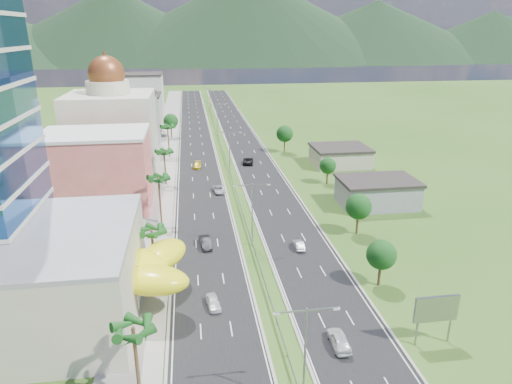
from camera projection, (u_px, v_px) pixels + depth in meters
name	position (u px, v px, depth m)	size (l,w,h in m)	color
ground	(262.00, 276.00, 67.18)	(500.00, 500.00, 0.00)	#2D5119
road_left	(196.00, 140.00, 150.01)	(11.00, 260.00, 0.04)	black
road_right	(241.00, 138.00, 152.08)	(11.00, 260.00, 0.04)	black
sidewalk_left	(167.00, 141.00, 148.69)	(7.00, 260.00, 0.12)	gray
median_guardrail	(223.00, 151.00, 134.06)	(0.10, 216.06, 0.76)	gray
streetlight_median_a	(305.00, 348.00, 41.62)	(6.04, 0.25, 11.00)	gray
streetlight_median_b	(252.00, 208.00, 74.23)	(6.04, 0.25, 11.00)	gray
streetlight_median_c	(229.00, 149.00, 111.51)	(6.04, 0.25, 11.00)	gray
streetlight_median_d	(217.00, 116.00, 153.45)	(6.04, 0.25, 11.00)	gray
streetlight_median_e	(210.00, 98.00, 195.39)	(6.04, 0.25, 11.00)	gray
mall_podium	(10.00, 280.00, 55.32)	(30.00, 24.00, 11.00)	#B6A996
lime_canopy	(114.00, 269.00, 59.01)	(18.00, 15.00, 7.40)	yellow
pink_shophouse	(98.00, 172.00, 90.62)	(20.00, 15.00, 15.00)	#D25856
domed_building	(113.00, 129.00, 110.76)	(20.00, 20.00, 28.70)	#BDB59D
midrise_grey	(130.00, 123.00, 135.32)	(16.00, 15.00, 16.00)	gray
midrise_beige	(137.00, 115.00, 156.33)	(16.00, 15.00, 13.00)	#B6A996
midrise_white	(142.00, 99.00, 176.93)	(16.00, 15.00, 18.00)	silver
billboard	(436.00, 310.00, 51.27)	(5.20, 0.35, 6.20)	gray
shed_near	(377.00, 194.00, 93.50)	(15.00, 10.00, 5.00)	gray
shed_far	(340.00, 157.00, 121.84)	(14.00, 12.00, 4.40)	#B6A996
palm_tree_a	(133.00, 332.00, 41.84)	(3.60, 3.60, 9.10)	#47301C
palm_tree_b	(152.00, 233.00, 64.53)	(3.60, 3.60, 8.10)	#47301C
palm_tree_c	(158.00, 180.00, 82.69)	(3.60, 3.60, 9.60)	#47301C
palm_tree_d	(164.00, 153.00, 104.45)	(3.60, 3.60, 8.60)	#47301C
palm_tree_e	(168.00, 128.00, 127.49)	(3.60, 3.60, 9.40)	#47301C
leafy_tree_lfar	(171.00, 121.00, 151.70)	(4.90, 4.90, 8.05)	#47301C
leafy_tree_ra	(381.00, 255.00, 63.12)	(4.20, 4.20, 6.90)	#47301C
leafy_tree_rb	(359.00, 207.00, 79.25)	(4.55, 4.55, 7.47)	#47301C
leafy_tree_rc	(328.00, 166.00, 106.03)	(3.85, 3.85, 6.33)	#47301C
leafy_tree_rd	(285.00, 134.00, 133.03)	(4.90, 4.90, 8.05)	#47301C
mountain_ridge	(251.00, 63.00, 494.84)	(860.00, 140.00, 90.00)	black
car_white_near_left	(213.00, 302.00, 59.35)	(1.58, 3.92, 1.33)	white
car_dark_left	(205.00, 242.00, 75.87)	(1.64, 4.71, 1.55)	black
car_silver_mid_left	(218.00, 190.00, 101.32)	(2.20, 4.78, 1.33)	#ABADB3
car_yellow_far_left	(197.00, 165.00, 119.46)	(1.92, 4.72, 1.37)	gold
car_white_near_right	(339.00, 340.00, 51.92)	(1.93, 4.79, 1.63)	silver
car_silver_right	(299.00, 245.00, 75.31)	(1.36, 3.91, 1.29)	#B8BAC0
car_dark_far_right	(248.00, 161.00, 123.17)	(2.68, 5.81, 1.62)	black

